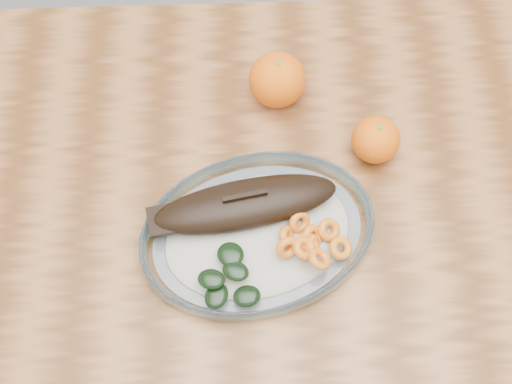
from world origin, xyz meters
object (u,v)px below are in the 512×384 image
at_px(dining_table, 302,246).
at_px(orange_right, 376,140).
at_px(orange_left, 277,80).
at_px(plated_meal, 257,231).

relative_size(dining_table, orange_right, 17.20).
distance_m(dining_table, orange_right, 0.20).
height_order(dining_table, orange_right, orange_right).
distance_m(dining_table, orange_left, 0.26).
bearing_deg(orange_left, dining_table, -81.43).
bearing_deg(orange_right, plated_meal, -143.67).
relative_size(plated_meal, orange_left, 8.19).
xyz_separation_m(plated_meal, orange_right, (0.17, 0.13, 0.02)).
relative_size(plated_meal, orange_right, 9.96).
height_order(orange_left, orange_right, orange_left).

